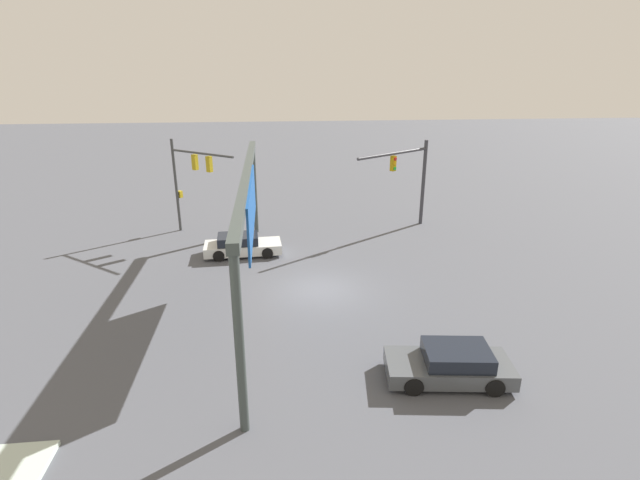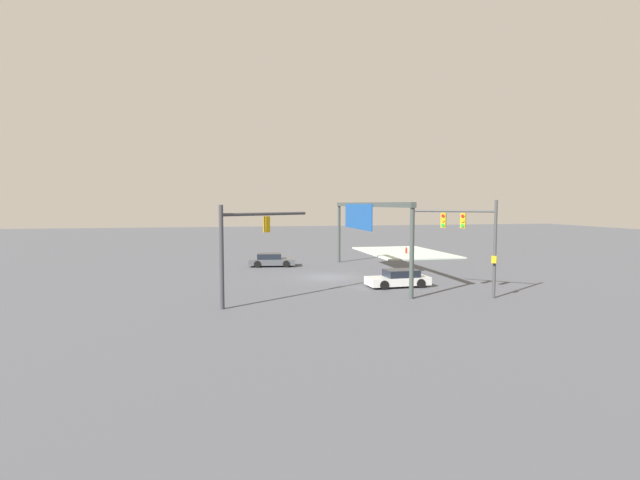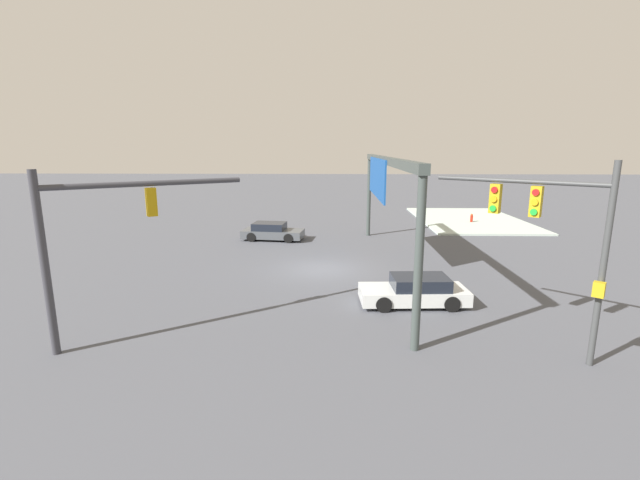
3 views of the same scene
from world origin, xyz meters
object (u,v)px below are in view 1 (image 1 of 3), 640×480
object	(u,v)px
traffic_signal_near_corner	(410,171)
traffic_signal_opposite_side	(190,173)
sedan_car_waiting_far	(242,245)
sedan_car_approaching	(451,364)

from	to	relation	value
traffic_signal_near_corner	traffic_signal_opposite_side	xyz separation A→B (m)	(-0.25, -14.18, 0.14)
traffic_signal_near_corner	traffic_signal_opposite_side	distance (m)	14.19
traffic_signal_near_corner	sedan_car_waiting_far	xyz separation A→B (m)	(3.88, -10.94, -3.32)
sedan_car_waiting_far	traffic_signal_near_corner	bearing A→B (deg)	16.69
traffic_signal_opposite_side	sedan_car_approaching	distance (m)	20.36
traffic_signal_near_corner	sedan_car_waiting_far	distance (m)	12.08
traffic_signal_opposite_side	sedan_car_waiting_far	bearing A→B (deg)	-12.95
sedan_car_approaching	sedan_car_waiting_far	size ratio (longest dim) A/B	1.00
traffic_signal_opposite_side	sedan_car_approaching	xyz separation A→B (m)	(16.83, 10.92, -3.46)
traffic_signal_opposite_side	sedan_car_waiting_far	distance (m)	6.29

